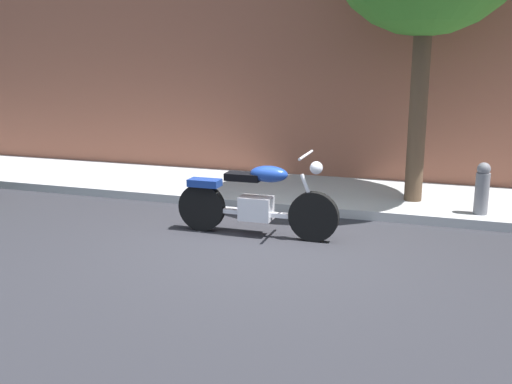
# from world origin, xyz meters

# --- Properties ---
(ground_plane) EXTENTS (60.00, 60.00, 0.00)m
(ground_plane) POSITION_xyz_m (0.00, 0.00, 0.00)
(ground_plane) COLOR #28282D
(sidewalk) EXTENTS (19.42, 2.42, 0.14)m
(sidewalk) POSITION_xyz_m (0.00, 2.87, 0.07)
(sidewalk) COLOR #A9A9A9
(sidewalk) RESTS_ON ground
(motorcycle) EXTENTS (2.27, 0.70, 1.17)m
(motorcycle) POSITION_xyz_m (-0.23, 0.42, 0.48)
(motorcycle) COLOR black
(motorcycle) RESTS_ON ground
(fire_hydrant) EXTENTS (0.20, 0.20, 0.91)m
(fire_hydrant) POSITION_xyz_m (2.69, 2.05, 0.46)
(fire_hydrant) COLOR slate
(fire_hydrant) RESTS_ON ground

